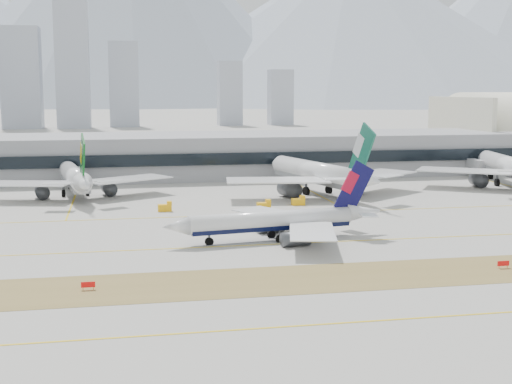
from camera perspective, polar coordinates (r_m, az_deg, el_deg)
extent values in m
plane|color=gray|center=(150.71, 1.40, -3.79)|extent=(3000.00, 3000.00, 0.00)
cube|color=olive|center=(120.52, 4.70, -6.89)|extent=(360.00, 18.00, 0.06)
cube|color=yellow|center=(145.93, 1.82, -4.18)|extent=(360.00, 0.45, 0.04)
cube|color=yellow|center=(99.53, 8.35, -10.23)|extent=(360.00, 0.45, 0.04)
cube|color=yellow|center=(179.57, -0.67, -1.82)|extent=(360.00, 0.45, 0.04)
cylinder|color=white|center=(148.72, 1.22, -2.28)|extent=(35.58, 9.03, 3.87)
cube|color=black|center=(148.92, 1.22, -2.68)|extent=(34.79, 8.35, 1.74)
cone|color=white|center=(142.90, -6.46, -2.76)|extent=(5.92, 4.62, 3.87)
cone|color=white|center=(157.48, 8.61, -1.60)|extent=(8.35, 4.98, 3.87)
cube|color=white|center=(160.29, 1.39, -1.72)|extent=(17.21, 20.88, 0.23)
cube|color=white|center=(161.16, 7.30, -1.24)|extent=(5.49, 6.38, 0.15)
cylinder|color=#3F4247|center=(156.69, 1.17, -2.74)|extent=(6.26, 3.74, 2.90)
cube|color=#3F4247|center=(156.48, 1.17, -2.33)|extent=(2.47, 0.65, 1.35)
cube|color=white|center=(140.80, 4.51, -3.14)|extent=(12.97, 20.60, 0.23)
cube|color=white|center=(152.38, 9.01, -1.83)|extent=(4.29, 5.91, 0.15)
cylinder|color=#3F4247|center=(143.67, 3.19, -3.77)|extent=(6.26, 3.74, 2.90)
cube|color=#3F4247|center=(143.43, 3.20, -3.31)|extent=(2.47, 0.65, 1.35)
cube|color=#0B0A41|center=(155.52, 7.85, 0.31)|extent=(9.51, 1.75, 12.12)
cube|color=#B20B2A|center=(154.90, 7.54, 0.77)|extent=(4.33, 1.06, 5.19)
cylinder|color=#3F4247|center=(145.20, -3.76, -3.80)|extent=(0.46, 0.46, 2.32)
cylinder|color=black|center=(145.30, -3.76, -3.99)|extent=(1.82, 0.93, 1.74)
cylinder|color=#3F4247|center=(147.37, 1.92, -3.61)|extent=(0.46, 0.46, 2.32)
cylinder|color=black|center=(147.47, 1.92, -3.79)|extent=(1.82, 0.93, 1.74)
cylinder|color=#3F4247|center=(151.96, 1.23, -3.24)|extent=(0.46, 0.46, 2.32)
cylinder|color=black|center=(152.06, 1.23, -3.42)|extent=(1.82, 0.93, 1.74)
cylinder|color=white|center=(217.35, -14.32, 1.24)|extent=(11.64, 40.48, 5.31)
cube|color=slate|center=(217.52, -14.30, 0.86)|extent=(10.73, 39.56, 2.39)
cone|color=white|center=(240.23, -14.90, 1.86)|extent=(6.22, 6.90, 5.31)
cone|color=white|center=(193.06, -13.55, 0.61)|extent=(6.66, 9.65, 5.31)
cube|color=white|center=(213.58, -10.31, 1.03)|extent=(27.85, 23.19, 0.32)
cube|color=white|center=(195.56, -11.61, 0.88)|extent=(8.40, 6.87, 0.21)
cylinder|color=#3F4247|center=(215.81, -11.67, 0.28)|extent=(5.00, 7.24, 3.98)
cube|color=#3F4247|center=(215.60, -11.68, 0.70)|extent=(0.84, 2.82, 1.86)
cube|color=white|center=(210.62, -18.02, 0.65)|extent=(27.44, 17.05, 0.32)
cube|color=white|center=(194.00, -15.64, 0.68)|extent=(7.94, 5.00, 0.21)
cylinder|color=#3F4247|center=(213.86, -16.73, 0.03)|extent=(5.00, 7.24, 3.98)
cube|color=#3F4247|center=(213.65, -16.75, 0.45)|extent=(0.84, 2.82, 1.86)
cube|color=#0B5319|center=(195.10, -13.71, 2.54)|extent=(2.24, 11.04, 14.24)
cube|color=#C9940B|center=(196.07, -13.77, 3.02)|extent=(1.37, 5.04, 6.09)
cylinder|color=#3F4247|center=(232.93, -14.67, 0.63)|extent=(0.64, 0.64, 3.19)
cylinder|color=black|center=(233.02, -14.67, 0.46)|extent=(1.30, 2.51, 2.39)
cylinder|color=#3F4247|center=(216.47, -15.15, 0.04)|extent=(0.64, 0.64, 3.19)
cylinder|color=black|center=(216.56, -15.15, -0.13)|extent=(1.30, 2.51, 2.39)
cylinder|color=#3F4247|center=(217.16, -13.34, 0.13)|extent=(0.64, 0.64, 3.19)
cylinder|color=black|center=(217.26, -13.33, -0.04)|extent=(1.30, 2.51, 2.39)
cylinder|color=white|center=(215.79, 4.79, 1.63)|extent=(16.94, 45.67, 6.03)
cube|color=slate|center=(215.98, 4.79, 1.19)|extent=(15.84, 44.56, 2.71)
cone|color=white|center=(238.76, 1.65, 2.29)|extent=(7.54, 8.22, 6.03)
cone|color=white|center=(192.25, 8.94, 0.97)|extent=(8.31, 11.29, 6.03)
cube|color=white|center=(218.91, 9.36, 1.40)|extent=(31.19, 27.76, 0.36)
cube|color=white|center=(198.20, 10.51, 1.28)|extent=(9.50, 8.24, 0.24)
cylinder|color=#3F4247|center=(218.82, 7.72, 0.56)|extent=(6.23, 8.47, 4.52)
cube|color=#3F4247|center=(218.58, 7.73, 1.03)|extent=(1.21, 3.18, 2.11)
cube|color=white|center=(202.36, 1.74, 0.95)|extent=(30.48, 17.12, 0.36)
cube|color=white|center=(189.54, 6.65, 1.05)|extent=(8.72, 5.00, 0.24)
cylinder|color=#3F4247|center=(207.92, 2.69, 0.22)|extent=(6.23, 8.47, 4.52)
cube|color=#3F4247|center=(207.68, 2.69, 0.72)|extent=(1.21, 3.18, 2.11)
cube|color=#135744|center=(194.10, 8.46, 3.17)|extent=(3.59, 12.36, 16.17)
cube|color=silver|center=(195.01, 8.27, 3.72)|extent=(2.03, 5.67, 6.92)
cylinder|color=#3F4247|center=(231.42, 2.64, 0.89)|extent=(0.72, 0.72, 3.62)
cylinder|color=black|center=(231.52, 2.64, 0.71)|extent=(1.68, 2.89, 2.71)
cylinder|color=#3F4247|center=(213.39, 4.03, 0.26)|extent=(0.72, 0.72, 3.62)
cylinder|color=black|center=(213.49, 4.03, 0.06)|extent=(1.68, 2.89, 2.71)
cylinder|color=#3F4247|center=(217.28, 5.84, 0.38)|extent=(0.72, 0.72, 3.62)
cylinder|color=black|center=(217.39, 5.84, 0.18)|extent=(1.68, 2.89, 2.71)
cylinder|color=white|center=(247.20, 19.55, 2.01)|extent=(14.68, 45.65, 6.00)
cube|color=slate|center=(247.38, 19.53, 1.63)|extent=(13.62, 44.58, 2.70)
cone|color=white|center=(271.86, 17.73, 2.62)|extent=(7.23, 7.96, 6.00)
cube|color=white|center=(236.04, 16.36, 1.66)|extent=(31.32, 26.80, 0.36)
cylinder|color=#3F4247|center=(240.82, 17.36, 0.95)|extent=(5.88, 8.29, 4.50)
cube|color=#3F4247|center=(240.61, 17.38, 1.38)|extent=(1.05, 3.18, 2.10)
cylinder|color=#3F4247|center=(263.93, 18.26, 1.39)|extent=(0.72, 0.72, 3.60)
cylinder|color=black|center=(264.01, 18.26, 1.23)|extent=(1.55, 2.85, 2.70)
cylinder|color=#3F4247|center=(245.28, 18.73, 0.88)|extent=(0.72, 0.72, 3.60)
cylinder|color=black|center=(245.37, 18.72, 0.71)|extent=(1.55, 2.85, 2.70)
cube|color=gray|center=(261.95, -4.04, 2.99)|extent=(280.00, 42.00, 15.00)
cube|color=black|center=(240.68, -3.41, 2.64)|extent=(280.00, 1.20, 4.00)
cube|color=silver|center=(313.39, 15.93, 4.77)|extent=(2.00, 57.00, 27.90)
cube|color=red|center=(116.11, -13.29, -7.22)|extent=(2.20, 0.15, 0.90)
cylinder|color=orange|center=(116.32, -13.67, -7.54)|extent=(0.10, 0.10, 0.50)
cylinder|color=orange|center=(116.25, -12.88, -7.52)|extent=(0.10, 0.10, 0.50)
cube|color=red|center=(133.67, 19.18, -5.42)|extent=(2.20, 0.15, 0.90)
cylinder|color=orange|center=(133.43, 18.87, -5.72)|extent=(0.10, 0.10, 0.50)
cylinder|color=orange|center=(134.22, 19.46, -5.66)|extent=(0.10, 0.10, 0.50)
cube|color=#FFB30D|center=(187.40, 0.62, -1.12)|extent=(3.50, 2.00, 1.80)
cube|color=#FFB30D|center=(187.45, 0.98, -0.75)|extent=(1.20, 1.80, 1.00)
cylinder|color=black|center=(186.48, 0.31, -1.34)|extent=(0.70, 0.30, 0.70)
cylinder|color=black|center=(188.03, 0.21, -1.26)|extent=(0.70, 0.30, 0.70)
cylinder|color=black|center=(186.96, 1.03, -1.32)|extent=(0.70, 0.30, 0.70)
cylinder|color=black|center=(188.50, 0.93, -1.24)|extent=(0.70, 0.30, 0.70)
cube|color=#FFB30D|center=(194.52, 3.39, -0.79)|extent=(3.50, 2.00, 1.80)
cube|color=#FFB30D|center=(194.63, 3.73, -0.43)|extent=(1.20, 1.80, 1.00)
cylinder|color=black|center=(193.55, 3.10, -1.00)|extent=(0.70, 0.30, 0.70)
cylinder|color=black|center=(195.08, 2.98, -0.92)|extent=(0.70, 0.30, 0.70)
cylinder|color=black|center=(194.14, 3.79, -0.98)|extent=(0.70, 0.30, 0.70)
cylinder|color=black|center=(195.67, 3.67, -0.90)|extent=(0.70, 0.30, 0.70)
cube|color=#FFB30D|center=(185.94, -7.31, -1.26)|extent=(3.50, 2.00, 1.80)
cube|color=#FFB30D|center=(185.82, -6.95, -0.89)|extent=(1.20, 1.80, 1.00)
cylinder|color=black|center=(185.17, -7.67, -1.48)|extent=(0.70, 0.30, 0.70)
cylinder|color=black|center=(186.74, -7.69, -1.40)|extent=(0.70, 0.30, 0.70)
cylinder|color=black|center=(185.32, -6.92, -1.46)|extent=(0.70, 0.30, 0.70)
cylinder|color=black|center=(186.89, -6.96, -1.38)|extent=(0.70, 0.30, 0.70)
cube|color=#A0A6B6|center=(603.40, -18.24, 8.66)|extent=(30.00, 27.00, 80.00)
cube|color=#A0A6B6|center=(595.29, -14.49, 10.27)|extent=(26.00, 23.40, 110.00)
cube|color=#A0A6B6|center=(608.95, -10.54, 8.46)|extent=(24.00, 21.60, 70.00)
cube|color=#A0A6B6|center=(621.51, -2.12, 7.89)|extent=(20.00, 18.00, 55.00)
cube|color=#A0A6B6|center=(630.12, 1.96, 7.58)|extent=(20.00, 18.00, 48.00)
cone|color=#9EA8B7|center=(1554.69, -10.16, 14.79)|extent=(900.00, 900.00, 470.00)
cone|color=#9EA8B7|center=(1621.96, 7.55, 12.65)|extent=(1120.00, 1120.00, 350.00)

